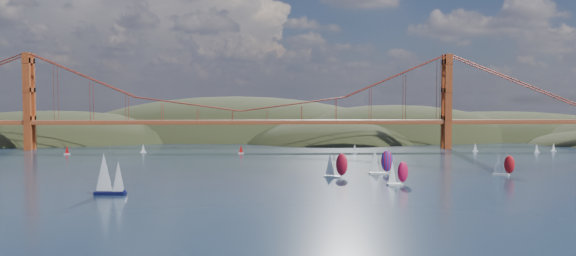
# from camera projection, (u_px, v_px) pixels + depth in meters

# --- Properties ---
(ground) EXTENTS (1200.00, 1200.00, 0.00)m
(ground) POSITION_uv_depth(u_px,v_px,m) (211.00, 210.00, 144.74)
(ground) COLOR black
(ground) RESTS_ON ground
(headlands) EXTENTS (725.00, 225.00, 96.00)m
(headlands) POSITION_uv_depth(u_px,v_px,m) (306.00, 154.00, 424.90)
(headlands) COLOR black
(headlands) RESTS_ON ground
(bridge) EXTENTS (552.00, 12.00, 55.00)m
(bridge) POSITION_uv_depth(u_px,v_px,m) (238.00, 93.00, 322.67)
(bridge) COLOR #974727
(bridge) RESTS_ON ground
(sloop_navy) EXTENTS (9.08, 5.24, 14.01)m
(sloop_navy) POSITION_uv_depth(u_px,v_px,m) (108.00, 174.00, 167.64)
(sloop_navy) COLOR black
(sloop_navy) RESTS_ON ground
(racer_0) EXTENTS (9.06, 7.01, 10.27)m
(racer_0) POSITION_uv_depth(u_px,v_px,m) (336.00, 165.00, 204.16)
(racer_0) COLOR white
(racer_0) RESTS_ON ground
(racer_1) EXTENTS (7.96, 4.85, 8.92)m
(racer_1) POSITION_uv_depth(u_px,v_px,m) (397.00, 173.00, 186.88)
(racer_1) COLOR silver
(racer_1) RESTS_ON ground
(racer_2) EXTENTS (7.78, 5.64, 8.74)m
(racer_2) POSITION_uv_depth(u_px,v_px,m) (503.00, 165.00, 210.77)
(racer_2) COLOR white
(racer_2) RESTS_ON ground
(racer_rwb) EXTENTS (9.16, 3.79, 10.49)m
(racer_rwb) POSITION_uv_depth(u_px,v_px,m) (381.00, 161.00, 213.81)
(racer_rwb) COLOR silver
(racer_rwb) RESTS_ON ground
(distant_boat_2) EXTENTS (3.00, 2.00, 4.70)m
(distant_boat_2) POSITION_uv_depth(u_px,v_px,m) (67.00, 150.00, 292.10)
(distant_boat_2) COLOR silver
(distant_boat_2) RESTS_ON ground
(distant_boat_3) EXTENTS (3.00, 2.00, 4.70)m
(distant_boat_3) POSITION_uv_depth(u_px,v_px,m) (143.00, 148.00, 302.15)
(distant_boat_3) COLOR silver
(distant_boat_3) RESTS_ON ground
(distant_boat_4) EXTENTS (3.00, 2.00, 4.70)m
(distant_boat_4) POSITION_uv_depth(u_px,v_px,m) (475.00, 147.00, 308.01)
(distant_boat_4) COLOR silver
(distant_boat_4) RESTS_ON ground
(distant_boat_5) EXTENTS (3.00, 2.00, 4.70)m
(distant_boat_5) POSITION_uv_depth(u_px,v_px,m) (537.00, 148.00, 301.64)
(distant_boat_5) COLOR silver
(distant_boat_5) RESTS_ON ground
(distant_boat_6) EXTENTS (3.00, 2.00, 4.70)m
(distant_boat_6) POSITION_uv_depth(u_px,v_px,m) (554.00, 147.00, 309.52)
(distant_boat_6) COLOR silver
(distant_boat_6) RESTS_ON ground
(distant_boat_8) EXTENTS (3.00, 2.00, 4.70)m
(distant_boat_8) POSITION_uv_depth(u_px,v_px,m) (355.00, 148.00, 300.36)
(distant_boat_8) COLOR silver
(distant_boat_8) RESTS_ON ground
(distant_boat_9) EXTENTS (3.00, 2.00, 4.70)m
(distant_boat_9) POSITION_uv_depth(u_px,v_px,m) (241.00, 149.00, 296.69)
(distant_boat_9) COLOR silver
(distant_boat_9) RESTS_ON ground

